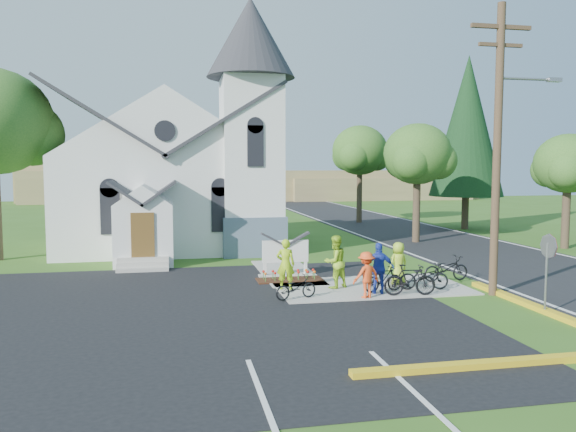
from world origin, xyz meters
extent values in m
plane|color=#375E1A|center=(0.00, 0.00, 0.00)|extent=(120.00, 120.00, 0.00)
cube|color=black|center=(-7.00, -2.00, 0.01)|extent=(20.00, 16.00, 0.02)
cube|color=black|center=(10.00, 15.00, 0.01)|extent=(8.00, 90.00, 0.02)
cube|color=gray|center=(1.50, 0.50, 0.03)|extent=(7.00, 4.00, 0.05)
cube|color=silver|center=(-6.00, 13.00, 2.50)|extent=(11.00, 9.00, 5.00)
cube|color=slate|center=(-1.70, 9.70, 1.00)|extent=(3.20, 3.20, 2.00)
cube|color=silver|center=(-1.70, 9.70, 4.50)|extent=(3.00, 3.00, 9.00)
cone|color=#2B2B31|center=(-1.70, 9.70, 11.00)|extent=(4.50, 4.50, 4.00)
cube|color=silver|center=(-7.00, 7.30, 1.40)|extent=(2.60, 2.40, 2.80)
cube|color=brown|center=(-7.00, 6.07, 1.50)|extent=(1.00, 0.10, 2.00)
cube|color=gray|center=(-1.20, 3.20, 0.05)|extent=(2.20, 0.40, 0.10)
cube|color=white|center=(-2.05, 3.20, 0.55)|extent=(0.12, 0.12, 1.00)
cube|color=white|center=(-0.35, 3.20, 0.55)|extent=(0.12, 0.12, 1.00)
cube|color=white|center=(-1.20, 3.20, 1.05)|extent=(1.90, 0.14, 0.90)
cube|color=#371A0F|center=(-1.20, 2.30, 0.04)|extent=(2.60, 1.10, 0.07)
cylinder|color=#493824|center=(5.30, -1.50, 5.00)|extent=(0.28, 0.28, 10.00)
cube|color=#493824|center=(5.30, -1.50, 9.20)|extent=(2.20, 0.14, 0.14)
cube|color=#493824|center=(5.30, -1.50, 8.60)|extent=(1.60, 0.12, 0.12)
cylinder|color=gray|center=(6.40, -1.50, 7.50)|extent=(2.20, 0.10, 0.10)
cube|color=gray|center=(7.40, -1.50, 7.50)|extent=(0.50, 0.22, 0.14)
cylinder|color=gray|center=(5.40, -4.20, 1.10)|extent=(0.07, 0.07, 2.20)
cylinder|color=#B21414|center=(5.45, -4.20, 2.10)|extent=(0.04, 0.76, 0.76)
cylinder|color=#37291E|center=(8.50, 12.00, 2.02)|extent=(0.44, 0.44, 4.05)
ellipsoid|color=#2F6121|center=(8.50, 12.00, 5.25)|extent=(4.00, 4.00, 3.60)
cylinder|color=#37291E|center=(9.00, 24.00, 2.25)|extent=(0.44, 0.44, 4.50)
ellipsoid|color=#2F6121|center=(9.00, 24.00, 5.82)|extent=(4.40, 4.40, 3.96)
cylinder|color=#37291E|center=(15.50, 8.00, 1.80)|extent=(0.44, 0.44, 3.60)
ellipsoid|color=#2F6121|center=(15.50, 8.00, 4.68)|extent=(3.60, 3.60, 3.24)
cylinder|color=#37291E|center=(15.00, 18.00, 1.20)|extent=(0.50, 0.50, 2.40)
cone|color=black|center=(15.00, 18.00, 7.40)|extent=(5.20, 5.20, 10.00)
cube|color=olive|center=(6.00, 56.00, 2.00)|extent=(60.00, 8.00, 4.00)
cube|color=olive|center=(-10.00, 58.00, 2.80)|extent=(30.00, 6.00, 5.60)
cube|color=olive|center=(22.00, 54.00, 1.50)|extent=(25.00, 6.00, 3.00)
imported|color=#9BCB17|center=(-1.70, 0.63, 0.97)|extent=(0.77, 0.61, 1.84)
imported|color=black|center=(-1.66, -0.93, 0.45)|extent=(1.60, 0.94, 0.80)
imported|color=#99CC26|center=(0.13, 0.51, 1.02)|extent=(1.16, 1.05, 1.94)
imported|color=black|center=(1.62, -0.49, 0.51)|extent=(1.59, 0.70, 0.93)
imported|color=#223BAE|center=(1.38, -0.71, 0.95)|extent=(1.13, 0.66, 1.80)
imported|color=black|center=(3.20, -0.43, 0.52)|extent=(1.87, 0.88, 0.94)
imported|color=#FF4F1C|center=(0.73, -1.20, 0.84)|extent=(1.14, 0.84, 1.57)
imported|color=black|center=(2.31, -1.20, 0.60)|extent=(1.87, 0.74, 1.09)
imported|color=#A7CE26|center=(2.65, 0.61, 0.86)|extent=(0.89, 0.70, 1.62)
imported|color=black|center=(4.70, 0.81, 0.55)|extent=(1.93, 0.81, 0.99)
camera|label=1|loc=(-5.61, -19.07, 4.48)|focal=35.00mm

